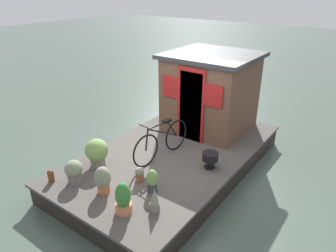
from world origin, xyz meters
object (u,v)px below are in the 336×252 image
(charcoal_grill, at_px, (210,157))
(bicycle, at_px, (162,141))
(potted_plant_thyme, at_px, (123,199))
(potted_plant_mint, at_px, (103,179))
(potted_plant_succulent, at_px, (155,200))
(potted_plant_geranium, at_px, (152,180))
(potted_plant_sage, at_px, (97,152))
(potted_plant_rosemary, at_px, (74,171))
(houseboat_cabin, at_px, (210,91))
(potted_plant_basil, at_px, (140,174))
(mooring_bollard, at_px, (51,175))

(charcoal_grill, bearing_deg, bicycle, 102.74)
(potted_plant_thyme, distance_m, potted_plant_mint, 0.70)
(potted_plant_mint, bearing_deg, potted_plant_succulent, -82.61)
(bicycle, distance_m, potted_plant_geranium, 1.26)
(potted_plant_thyme, height_order, potted_plant_geranium, potted_plant_thyme)
(potted_plant_thyme, relative_size, charcoal_grill, 1.66)
(potted_plant_sage, xyz_separation_m, charcoal_grill, (1.32, -1.95, -0.08))
(charcoal_grill, bearing_deg, potted_plant_rosemary, 137.04)
(potted_plant_mint, bearing_deg, potted_plant_rosemary, 98.61)
(houseboat_cabin, xyz_separation_m, potted_plant_thyme, (-3.86, -0.54, -0.73))
(potted_plant_geranium, bearing_deg, bicycle, 28.97)
(potted_plant_rosemary, bearing_deg, charcoal_grill, -42.96)
(potted_plant_geranium, distance_m, potted_plant_mint, 0.90)
(potted_plant_succulent, bearing_deg, houseboat_cabin, 15.05)
(potted_plant_succulent, xyz_separation_m, potted_plant_basil, (0.53, 0.79, -0.07))
(potted_plant_rosemary, height_order, charcoal_grill, potted_plant_rosemary)
(potted_plant_geranium, bearing_deg, mooring_bollard, 117.52)
(potted_plant_thyme, bearing_deg, potted_plant_rosemary, 86.68)
(potted_plant_sage, distance_m, potted_plant_succulent, 1.92)
(houseboat_cabin, bearing_deg, potted_plant_sage, 163.63)
(potted_plant_thyme, relative_size, mooring_bollard, 2.17)
(potted_plant_basil, xyz_separation_m, charcoal_grill, (1.22, -0.88, 0.10))
(potted_plant_basil, relative_size, mooring_bollard, 1.09)
(potted_plant_mint, bearing_deg, potted_plant_thyme, -105.06)
(potted_plant_geranium, relative_size, mooring_bollard, 1.71)
(potted_plant_sage, relative_size, mooring_bollard, 2.29)
(potted_plant_rosemary, bearing_deg, bicycle, -24.15)
(potted_plant_succulent, relative_size, potted_plant_basil, 1.55)
(potted_plant_thyme, xyz_separation_m, potted_plant_basil, (0.85, 0.38, -0.11))
(potted_plant_mint, bearing_deg, bicycle, -3.51)
(potted_plant_geranium, bearing_deg, potted_plant_thyme, 177.81)
(bicycle, height_order, potted_plant_geranium, bicycle)
(bicycle, distance_m, potted_plant_mint, 1.65)
(charcoal_grill, bearing_deg, potted_plant_basil, 144.28)
(potted_plant_thyme, xyz_separation_m, charcoal_grill, (2.07, -0.49, -0.01))
(potted_plant_thyme, xyz_separation_m, potted_plant_succulent, (0.32, -0.41, -0.05))
(bicycle, bearing_deg, potted_plant_rosemary, 155.85)
(bicycle, distance_m, potted_plant_sage, 1.39)
(mooring_bollard, bearing_deg, potted_plant_succulent, -76.64)
(bicycle, height_order, potted_plant_sage, bicycle)
(potted_plant_succulent, bearing_deg, potted_plant_geranium, 42.69)
(potted_plant_basil, distance_m, charcoal_grill, 1.50)
(potted_plant_thyme, bearing_deg, houseboat_cabin, 8.00)
(mooring_bollard, bearing_deg, potted_plant_mint, -70.83)
(houseboat_cabin, height_order, charcoal_grill, houseboat_cabin)
(bicycle, xyz_separation_m, charcoal_grill, (0.24, -1.07, -0.15))
(houseboat_cabin, height_order, potted_plant_geranium, houseboat_cabin)
(bicycle, xyz_separation_m, potted_plant_basil, (-0.98, -0.19, -0.25))
(potted_plant_thyme, relative_size, potted_plant_basil, 2.00)
(potted_plant_basil, bearing_deg, bicycle, 11.26)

